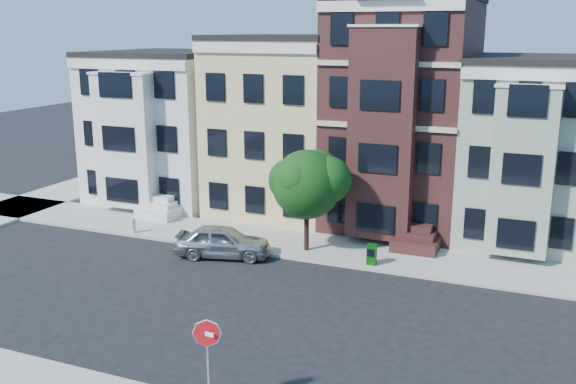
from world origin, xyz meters
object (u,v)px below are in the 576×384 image
at_px(parked_car, 223,241).
at_px(stop_sign, 208,358).
at_px(fire_hydrant, 133,227).
at_px(street_tree, 307,189).
at_px(newspaper_box, 372,254).

distance_m(parked_car, stop_sign, 12.87).
distance_m(fire_hydrant, stop_sign, 17.18).
distance_m(street_tree, fire_hydrant, 9.85).
xyz_separation_m(parked_car, newspaper_box, (6.96, 1.33, -0.14)).
bearing_deg(newspaper_box, stop_sign, -101.25).
distance_m(parked_car, newspaper_box, 7.08).
bearing_deg(street_tree, fire_hydrant, -174.23).
distance_m(street_tree, parked_car, 4.73).
height_order(fire_hydrant, stop_sign, stop_sign).
relative_size(parked_car, newspaper_box, 4.73).
xyz_separation_m(street_tree, parked_car, (-3.50, -2.05, -2.43)).
bearing_deg(newspaper_box, fire_hydrant, 175.35).
bearing_deg(fire_hydrant, parked_car, -10.53).
relative_size(street_tree, fire_hydrant, 9.11).
distance_m(street_tree, newspaper_box, 4.37).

